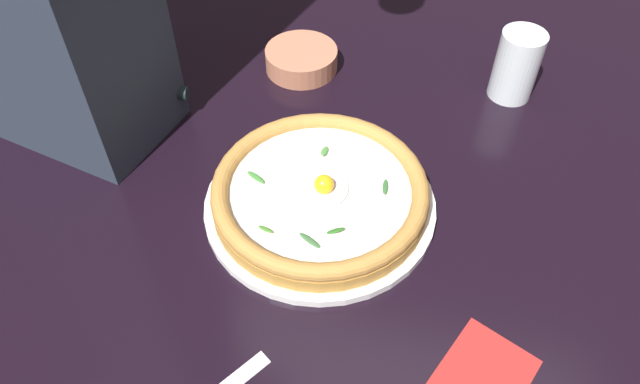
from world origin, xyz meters
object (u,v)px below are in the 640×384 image
(pizza_cutter, at_px, (146,90))
(drinking_glass, at_px, (515,70))
(pizza, at_px, (320,192))
(side_bowl, at_px, (301,59))

(pizza_cutter, distance_m, drinking_glass, 0.58)
(pizza_cutter, bearing_deg, drinking_glass, 105.90)
(pizza, bearing_deg, pizza_cutter, -115.26)
(pizza, relative_size, pizza_cutter, 1.91)
(pizza, height_order, drinking_glass, drinking_glass)
(pizza, height_order, pizza_cutter, pizza_cutter)
(drinking_glass, bearing_deg, side_bowl, -89.99)
(pizza_cutter, xyz_separation_m, drinking_glass, (-0.16, 0.56, 0.00))
(side_bowl, relative_size, drinking_glass, 1.08)
(side_bowl, bearing_deg, pizza, 17.14)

